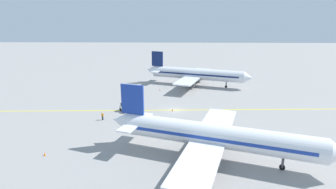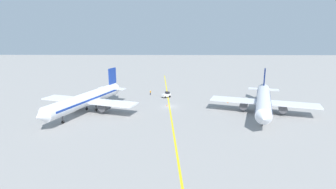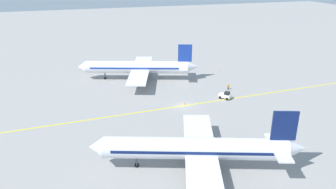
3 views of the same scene
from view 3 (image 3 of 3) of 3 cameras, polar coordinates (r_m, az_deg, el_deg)
name	(u,v)px [view 3 (image 3 of 3)]	position (r m, az deg, el deg)	size (l,w,h in m)	color
ground_plane	(183,106)	(79.20, 2.64, -1.98)	(400.00, 400.00, 0.00)	gray
apron_yellow_centreline	(183,106)	(79.19, 2.64, -1.98)	(0.40, 120.00, 0.01)	yellow
airplane_at_gate	(197,149)	(54.36, 5.15, -9.41)	(28.19, 34.56, 10.60)	silver
airplane_adjacent_stand	(139,67)	(96.69, -5.15, 4.71)	(28.23, 34.65, 10.60)	white
baggage_tug_white	(225,95)	(84.25, 9.94, -0.15)	(3.27, 3.05, 2.11)	white
ground_crew_worker	(228,86)	(90.63, 10.46, 1.40)	(0.35, 0.54, 1.68)	#23232D
traffic_cone_near_nose	(184,103)	(79.90, 2.87, -1.55)	(0.32, 0.32, 0.55)	orange
traffic_cone_mid_apron	(237,137)	(65.98, 11.95, -7.30)	(0.32, 0.32, 0.55)	orange
traffic_cone_by_wingtip	(220,71)	(106.26, 8.97, 4.15)	(0.32, 0.32, 0.55)	orange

